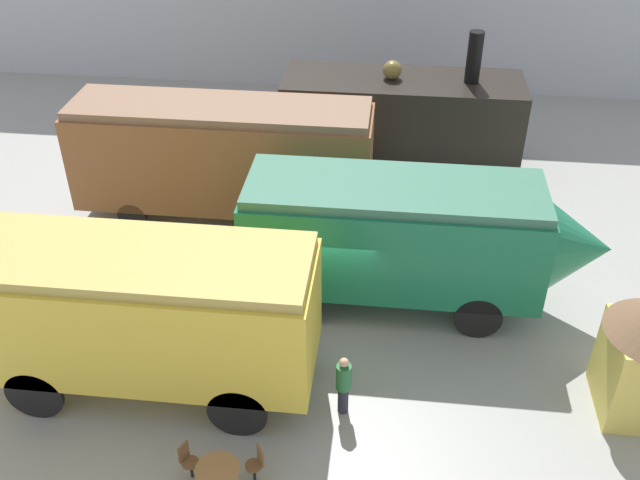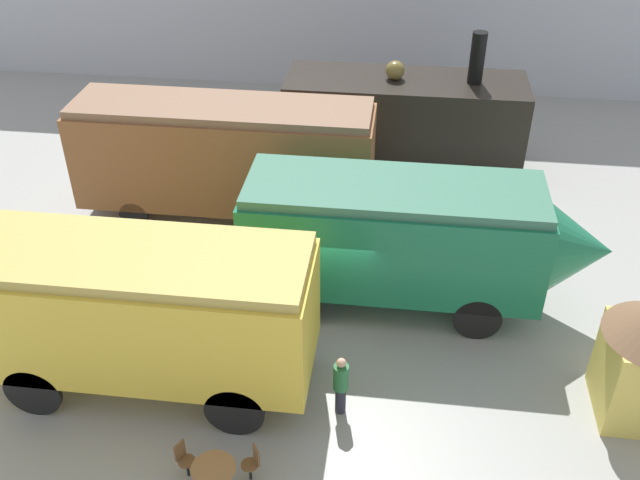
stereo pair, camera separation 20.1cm
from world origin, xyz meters
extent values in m
plane|color=gray|center=(0.00, 0.00, 0.00)|extent=(80.00, 80.00, 0.00)
cube|color=black|center=(1.72, 8.45, 1.91)|extent=(8.11, 2.74, 2.65)
cylinder|color=black|center=(3.95, 8.45, 4.09)|extent=(0.49, 0.49, 1.70)
sphere|color=brown|center=(1.31, 8.45, 3.54)|extent=(0.64, 0.64, 0.64)
cylinder|color=black|center=(4.15, 7.14, 0.45)|extent=(0.91, 0.12, 0.91)
cylinder|color=black|center=(4.15, 9.76, 0.45)|extent=(0.91, 0.12, 0.91)
cylinder|color=black|center=(-0.72, 7.14, 0.45)|extent=(0.91, 0.12, 0.91)
cylinder|color=black|center=(-0.72, 9.76, 0.45)|extent=(0.91, 0.12, 0.91)
cube|color=brown|center=(-3.65, 4.46, 2.07)|extent=(9.05, 2.45, 2.95)
cube|color=brown|center=(-3.65, 4.46, 3.67)|extent=(8.87, 2.25, 0.24)
cylinder|color=black|center=(-0.94, 3.29, 0.46)|extent=(0.91, 0.12, 0.91)
cylinder|color=black|center=(-0.94, 5.62, 0.46)|extent=(0.91, 0.12, 0.91)
cylinder|color=black|center=(-6.37, 3.29, 0.46)|extent=(0.91, 0.12, 0.91)
cylinder|color=black|center=(-6.37, 5.62, 0.46)|extent=(0.91, 0.12, 0.91)
cube|color=#196B47|center=(1.61, 0.74, 2.05)|extent=(7.53, 2.70, 2.53)
cone|color=#196B47|center=(6.22, 0.74, 2.05)|extent=(1.69, 2.40, 2.40)
cube|color=#366B54|center=(1.61, 0.74, 3.43)|extent=(7.37, 2.48, 0.24)
cylinder|color=black|center=(3.87, -0.55, 0.61)|extent=(1.21, 0.12, 1.21)
cylinder|color=black|center=(3.87, 2.03, 0.61)|extent=(1.21, 0.12, 1.21)
cylinder|color=black|center=(-0.64, -0.55, 0.61)|extent=(1.21, 0.12, 1.21)
cylinder|color=black|center=(-0.64, 2.03, 0.61)|extent=(1.21, 0.12, 1.21)
cube|color=gold|center=(-3.71, -2.99, 2.15)|extent=(7.54, 2.75, 2.60)
cube|color=tan|center=(-3.71, -2.99, 3.57)|extent=(7.39, 2.53, 0.24)
cylinder|color=black|center=(-1.45, -4.31, 0.66)|extent=(1.31, 0.12, 1.31)
cylinder|color=black|center=(-1.45, -1.68, 0.66)|extent=(1.31, 0.12, 1.31)
cylinder|color=black|center=(-5.97, -4.31, 0.66)|extent=(1.31, 0.12, 1.31)
cylinder|color=black|center=(-5.97, -1.68, 0.66)|extent=(1.31, 0.12, 1.31)
cylinder|color=black|center=(-1.51, -5.85, 0.37)|extent=(0.08, 0.08, 0.70)
cylinder|color=olive|center=(-1.51, -5.85, 0.74)|extent=(0.89, 0.89, 0.03)
cylinder|color=black|center=(-0.89, -5.44, 0.21)|extent=(0.06, 0.06, 0.42)
cylinder|color=brown|center=(-0.89, -5.44, 0.43)|extent=(0.36, 0.36, 0.03)
cube|color=brown|center=(-0.76, -5.36, 0.66)|extent=(0.19, 0.26, 0.42)
cylinder|color=black|center=(-2.18, -5.51, 0.21)|extent=(0.06, 0.06, 0.42)
cylinder|color=brown|center=(-2.18, -5.51, 0.43)|extent=(0.36, 0.36, 0.03)
cube|color=brown|center=(-2.31, -5.44, 0.66)|extent=(0.17, 0.28, 0.42)
cylinder|color=#262633|center=(0.74, -3.40, 0.36)|extent=(0.24, 0.24, 0.73)
cylinder|color=#266638|center=(0.74, -3.40, 1.05)|extent=(0.34, 0.34, 0.65)
sphere|color=tan|center=(0.74, -3.40, 1.48)|extent=(0.21, 0.21, 0.21)
camera|label=1|loc=(1.47, -14.48, 12.24)|focal=40.00mm
camera|label=2|loc=(1.67, -14.46, 12.24)|focal=40.00mm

